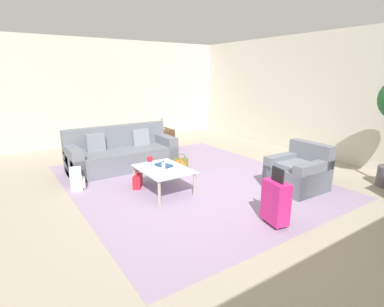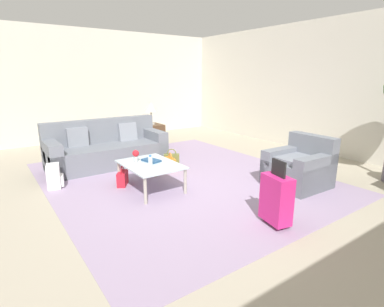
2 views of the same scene
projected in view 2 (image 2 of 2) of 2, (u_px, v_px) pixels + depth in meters
The scene contains 17 objects.
ground_plane at pixel (190, 190), 4.95m from camera, with size 12.00×12.00×0.00m, color #A89E89.
wall_back at pixel (335, 88), 6.82m from camera, with size 10.24×0.12×3.10m, color beige.
wall_left at pixel (89, 86), 8.56m from camera, with size 0.12×8.00×3.10m, color beige.
area_rug at pixel (180, 177), 5.53m from camera, with size 5.20×4.40×0.01m, color #9984A3.
couch at pixel (106, 150), 6.27m from camera, with size 0.93×2.37×0.94m.
armchair at pixel (300, 169), 5.09m from camera, with size 0.90×0.92×0.85m.
coffee_table at pixel (150, 167), 4.89m from camera, with size 1.09×0.80×0.44m.
water_bottle at pixel (150, 162), 4.64m from camera, with size 0.06×0.06×0.20m.
coffee_table_book at pixel (151, 160), 5.01m from camera, with size 0.31×0.19×0.03m, color navy.
flower_vase at pixel (136, 155), 4.93m from camera, with size 0.11×0.11×0.21m.
side_table at pixel (152, 135), 7.96m from camera, with size 0.54×0.54×0.58m, color #513823.
table_lamp at pixel (151, 108), 7.78m from camera, with size 0.35×0.35×0.57m.
suitcase_magenta at pixel (276, 198), 3.70m from camera, with size 0.44×0.30×0.85m.
handbag_orange at pixel (170, 164), 5.96m from camera, with size 0.34×0.21×0.36m.
handbag_red at pixel (123, 178), 5.13m from camera, with size 0.34×0.30×0.36m.
handbag_olive at pixel (172, 159), 6.27m from camera, with size 0.29×0.34×0.36m.
backpack_white at pixel (54, 177), 5.00m from camera, with size 0.34×0.30×0.40m.
Camera 2 is at (3.81, -2.64, 1.83)m, focal length 28.00 mm.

